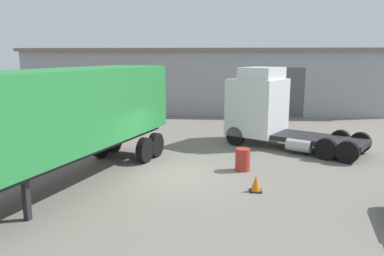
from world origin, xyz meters
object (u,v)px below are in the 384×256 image
object	(u,v)px
tractor_unit_white	(266,109)
box_truck_black	(19,105)
container_trailer_green	(70,112)
traffic_cone	(256,184)
oil_drum	(243,160)

from	to	relation	value
tractor_unit_white	box_truck_black	world-z (taller)	tractor_unit_white
tractor_unit_white	container_trailer_green	world-z (taller)	container_trailer_green
tractor_unit_white	container_trailer_green	bearing A→B (deg)	73.16
container_trailer_green	traffic_cone	bearing A→B (deg)	103.77
tractor_unit_white	container_trailer_green	size ratio (longest dim) A/B	0.65
oil_drum	traffic_cone	distance (m)	2.34
traffic_cone	box_truck_black	bearing A→B (deg)	149.25
tractor_unit_white	oil_drum	bearing A→B (deg)	104.99
tractor_unit_white	box_truck_black	bearing A→B (deg)	30.44
tractor_unit_white	container_trailer_green	xyz separation A→B (m)	(-7.43, -6.53, 0.74)
traffic_cone	container_trailer_green	bearing A→B (deg)	177.02
oil_drum	traffic_cone	world-z (taller)	oil_drum
oil_drum	container_trailer_green	bearing A→B (deg)	-161.89
container_trailer_green	oil_drum	xyz separation A→B (m)	(6.05, 1.98, -2.12)
oil_drum	traffic_cone	size ratio (longest dim) A/B	1.60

